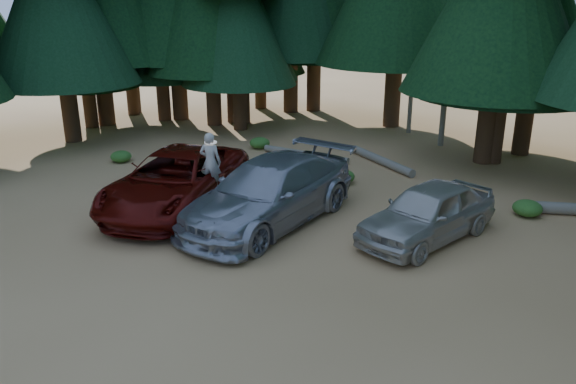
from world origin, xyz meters
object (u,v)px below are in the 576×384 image
at_px(silver_minivan_right, 428,212).
at_px(log_left, 305,154).
at_px(silver_minivan_center, 269,192).
at_px(log_mid, 382,161).
at_px(red_pickup, 176,180).
at_px(frisbee_player, 210,162).

relative_size(silver_minivan_right, log_left, 1.18).
bearing_deg(silver_minivan_center, log_mid, 89.52).
bearing_deg(silver_minivan_right, silver_minivan_center, -147.06).
relative_size(silver_minivan_center, silver_minivan_right, 1.41).
distance_m(red_pickup, frisbee_player, 1.30).
relative_size(silver_minivan_right, frisbee_player, 2.51).
distance_m(silver_minivan_right, log_left, 8.34).
height_order(frisbee_player, log_left, frisbee_player).
relative_size(log_left, log_mid, 1.00).
bearing_deg(log_left, silver_minivan_center, -68.77).
relative_size(silver_minivan_center, frisbee_player, 3.53).
relative_size(silver_minivan_center, log_left, 1.65).
relative_size(frisbee_player, log_mid, 0.47).
height_order(silver_minivan_center, log_left, silver_minivan_center).
bearing_deg(silver_minivan_center, frisbee_player, -173.66).
xyz_separation_m(silver_minivan_center, log_left, (-2.50, 6.26, -0.76)).
height_order(silver_minivan_right, log_left, silver_minivan_right).
xyz_separation_m(frisbee_player, log_left, (-0.52, 6.38, -1.37)).
relative_size(frisbee_player, log_left, 0.47).
height_order(silver_minivan_center, frisbee_player, frisbee_player).
relative_size(red_pickup, log_mid, 1.65).
bearing_deg(log_mid, red_pickup, -83.11).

